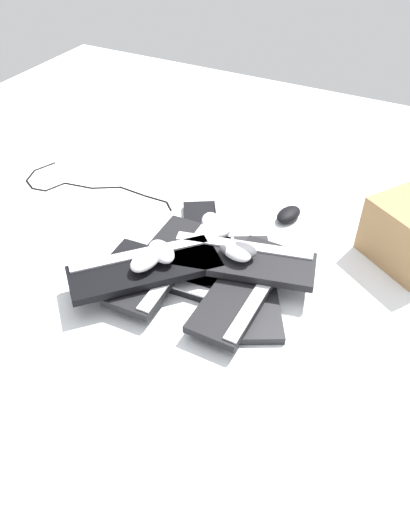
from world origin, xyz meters
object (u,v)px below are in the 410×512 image
keyboard_0 (209,242)px  mouse_4 (146,260)px  mouse_2 (216,233)px  keyboard_3 (162,263)px  keyboard_5 (244,287)px  mouse_0 (289,214)px  keyboard_2 (249,285)px  mouse_6 (211,223)px  mouse_3 (236,251)px  mouse_5 (162,252)px  mouse_1 (238,250)px  keyboard_4 (145,268)px  keyboard_1 (174,273)px  keyboard_6 (240,260)px

keyboard_0 → mouse_4: bearing=165.5°
mouse_2 → keyboard_3: bearing=11.4°
keyboard_5 → mouse_2: mouse_2 is taller
mouse_0 → keyboard_5: bearing=16.2°
mouse_2 → mouse_4: (-0.28, 0.09, 0.06)m
mouse_2 → keyboard_2: bearing=86.0°
mouse_2 → mouse_6: bearing=-105.8°
mouse_2 → mouse_3: size_ratio=1.00×
keyboard_3 → mouse_5: 0.07m
keyboard_3 → keyboard_5: size_ratio=1.01×
mouse_5 → mouse_6: bearing=116.8°
mouse_1 → mouse_4: same height
mouse_0 → mouse_6: bearing=-30.8°
mouse_2 → mouse_3: mouse_3 is taller
keyboard_4 → keyboard_5: 0.30m
keyboard_1 → mouse_3: mouse_3 is taller
mouse_4 → mouse_6: size_ratio=1.00×
mouse_5 → keyboard_5: bearing=42.6°
keyboard_1 → keyboard_4: (-0.08, 0.05, 0.06)m
keyboard_6 → mouse_4: size_ratio=4.21×
keyboard_1 → mouse_2: mouse_2 is taller
keyboard_4 → mouse_2: 0.29m
keyboard_5 → keyboard_6: bearing=33.1°
keyboard_5 → mouse_4: size_ratio=4.00×
keyboard_3 → mouse_0: 0.51m
keyboard_3 → mouse_2: bearing=-21.7°
mouse_4 → mouse_5: (0.05, -0.02, 0.00)m
keyboard_6 → keyboard_3: bearing=112.4°
keyboard_1 → keyboard_5: 0.23m
keyboard_5 → mouse_1: mouse_1 is taller
mouse_3 → keyboard_3: bearing=42.3°
keyboard_0 → keyboard_4: size_ratio=1.07×
keyboard_3 → mouse_1: mouse_1 is taller
mouse_1 → mouse_2: 0.18m
keyboard_4 → mouse_0: 0.58m
mouse_2 → mouse_5: size_ratio=1.00×
keyboard_0 → mouse_6: bearing=18.7°
keyboard_2 → keyboard_3: size_ratio=1.03×
keyboard_6 → mouse_6: (0.15, 0.17, -0.02)m
keyboard_3 → mouse_4: size_ratio=4.06×
keyboard_4 → keyboard_6: bearing=-55.3°
keyboard_4 → mouse_6: bearing=-10.5°
mouse_2 → keyboard_4: bearing=14.0°
keyboard_1 → mouse_1: bearing=-63.5°
keyboard_6 → mouse_6: size_ratio=4.21×
keyboard_2 → keyboard_6: size_ratio=0.99×
keyboard_0 → mouse_2: 0.04m
keyboard_0 → mouse_5: bearing=167.2°
keyboard_1 → mouse_5: size_ratio=4.09×
mouse_4 → keyboard_3: bearing=-176.6°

